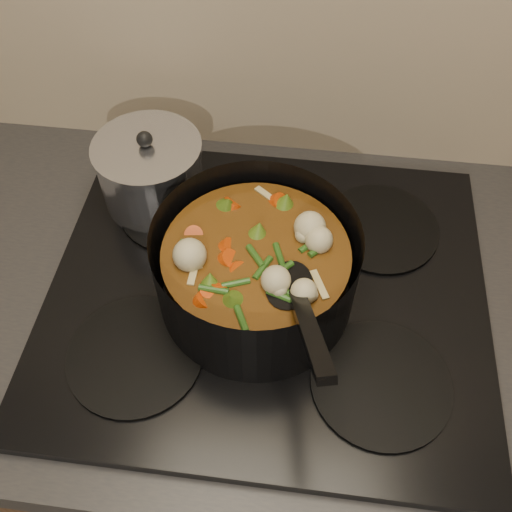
# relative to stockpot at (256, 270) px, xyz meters

# --- Properties ---
(counter) EXTENTS (2.64, 0.64, 0.91)m
(counter) POSITION_rel_stockpot_xyz_m (0.01, 0.02, -0.54)
(counter) COLOR brown
(counter) RESTS_ON ground
(stovetop) EXTENTS (0.62, 0.54, 0.03)m
(stovetop) POSITION_rel_stockpot_xyz_m (0.01, 0.02, -0.07)
(stovetop) COLOR black
(stovetop) RESTS_ON counter
(stockpot) EXTENTS (0.28, 0.35, 0.20)m
(stockpot) POSITION_rel_stockpot_xyz_m (0.00, 0.00, 0.00)
(stockpot) COLOR black
(stockpot) RESTS_ON stovetop
(saucepan) EXTENTS (0.16, 0.16, 0.13)m
(saucepan) POSITION_rel_stockpot_xyz_m (-0.18, 0.17, -0.01)
(saucepan) COLOR silver
(saucepan) RESTS_ON stovetop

